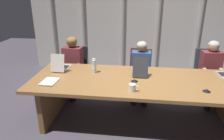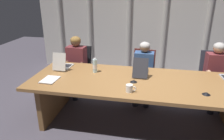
{
  "view_description": "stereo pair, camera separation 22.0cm",
  "coord_description": "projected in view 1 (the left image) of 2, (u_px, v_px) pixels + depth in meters",
  "views": [
    {
      "loc": [
        -0.06,
        -3.0,
        2.07
      ],
      "look_at": [
        -0.45,
        0.11,
        0.86
      ],
      "focal_mm": 33.76,
      "sensor_mm": 36.0,
      "label": 1
    },
    {
      "loc": [
        0.16,
        -2.97,
        2.07
      ],
      "look_at": [
        -0.45,
        0.11,
        0.86
      ],
      "focal_mm": 33.76,
      "sensor_mm": 36.0,
      "label": 2
    }
  ],
  "objects": [
    {
      "name": "office_chair_center",
      "position": [
        206.0,
        81.0,
        4.15
      ],
      "size": [
        0.6,
        0.6,
        0.98
      ],
      "rotation": [
        0.0,
        0.0,
        -1.51
      ],
      "color": "#2D2D38",
      "rests_on": "ground_plane"
    },
    {
      "name": "conference_mic_middle",
      "position": [
        207.0,
        90.0,
        2.87
      ],
      "size": [
        0.11,
        0.11,
        0.03
      ],
      "primitive_type": "cone",
      "color": "black",
      "rests_on": "conference_table"
    },
    {
      "name": "office_chair_left_end",
      "position": [
        75.0,
        75.0,
        4.46
      ],
      "size": [
        0.6,
        0.61,
        0.95
      ],
      "rotation": [
        0.0,
        0.0,
        -1.73
      ],
      "color": "black",
      "rests_on": "ground_plane"
    },
    {
      "name": "ground_plane",
      "position": [
        138.0,
        121.0,
        3.52
      ],
      "size": [
        11.46,
        11.46,
        0.0
      ],
      "primitive_type": "plane",
      "color": "#47424C"
    },
    {
      "name": "office_chair_left_mid",
      "position": [
        139.0,
        79.0,
        4.31
      ],
      "size": [
        0.6,
        0.61,
        0.94
      ],
      "rotation": [
        0.0,
        0.0,
        -1.72
      ],
      "color": "#511E19",
      "rests_on": "ground_plane"
    },
    {
      "name": "laptop_left_end",
      "position": [
        61.0,
        66.0,
        3.64
      ],
      "size": [
        0.25,
        0.4,
        0.31
      ],
      "rotation": [
        0.0,
        0.0,
        1.54
      ],
      "color": "beige",
      "rests_on": "conference_table"
    },
    {
      "name": "person_left_end",
      "position": [
        72.0,
        63.0,
        4.2
      ],
      "size": [
        0.42,
        0.57,
        1.2
      ],
      "rotation": [
        0.0,
        0.0,
        -1.65
      ],
      "color": "brown",
      "rests_on": "ground_plane"
    },
    {
      "name": "conference_table",
      "position": [
        139.0,
        89.0,
        3.3
      ],
      "size": [
        3.38,
        1.21,
        0.76
      ],
      "color": "olive",
      "rests_on": "ground_plane"
    },
    {
      "name": "spiral_notepad",
      "position": [
        49.0,
        82.0,
        3.16
      ],
      "size": [
        0.23,
        0.31,
        0.03
      ],
      "rotation": [
        0.0,
        0.0,
        -0.04
      ],
      "color": "silver",
      "rests_on": "conference_table"
    },
    {
      "name": "conference_mic_left_side",
      "position": [
        135.0,
        80.0,
        3.18
      ],
      "size": [
        0.11,
        0.11,
        0.03
      ],
      "primitive_type": "cone",
      "color": "black",
      "rests_on": "conference_table"
    },
    {
      "name": "curtain_backdrop",
      "position": [
        141.0,
        16.0,
        5.28
      ],
      "size": [
        5.73,
        0.17,
        2.88
      ],
      "color": "beige",
      "rests_on": "ground_plane"
    },
    {
      "name": "laptop_left_mid",
      "position": [
        140.0,
        70.0,
        3.48
      ],
      "size": [
        0.24,
        0.47,
        0.31
      ],
      "rotation": [
        0.0,
        0.0,
        1.57
      ],
      "color": "#2D2D33",
      "rests_on": "conference_table"
    },
    {
      "name": "person_center",
      "position": [
        212.0,
        69.0,
        3.89
      ],
      "size": [
        0.4,
        0.57,
        1.2
      ],
      "rotation": [
        0.0,
        0.0,
        -1.48
      ],
      "color": "brown",
      "rests_on": "ground_plane"
    },
    {
      "name": "water_bottle_primary",
      "position": [
        94.0,
        66.0,
        3.48
      ],
      "size": [
        0.07,
        0.07,
        0.25
      ],
      "color": "silver",
      "rests_on": "conference_table"
    },
    {
      "name": "coffee_mug_near",
      "position": [
        132.0,
        88.0,
        2.86
      ],
      "size": [
        0.14,
        0.09,
        0.11
      ],
      "color": "white",
      "rests_on": "conference_table"
    },
    {
      "name": "person_left_mid",
      "position": [
        141.0,
        68.0,
        4.05
      ],
      "size": [
        0.38,
        0.55,
        1.15
      ],
      "rotation": [
        0.0,
        0.0,
        -1.59
      ],
      "color": "#335184",
      "rests_on": "ground_plane"
    }
  ]
}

